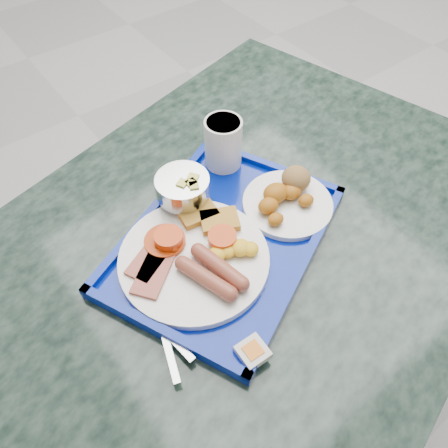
% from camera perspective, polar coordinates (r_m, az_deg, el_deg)
% --- Properties ---
extents(floor, '(6.00, 6.00, 0.00)m').
position_cam_1_polar(floor, '(2.18, 5.29, 11.82)').
color(floor, gray).
rests_on(floor, ground).
extents(table, '(1.36, 1.07, 0.75)m').
position_cam_1_polar(table, '(0.94, 0.68, -9.84)').
color(table, slate).
rests_on(table, floor).
extents(tray, '(0.50, 0.45, 0.02)m').
position_cam_1_polar(tray, '(0.78, 0.00, -2.09)').
color(tray, '#031A96').
rests_on(tray, table).
extents(main_plate, '(0.25, 0.25, 0.04)m').
position_cam_1_polar(main_plate, '(0.74, -3.56, -4.06)').
color(main_plate, white).
rests_on(main_plate, tray).
extents(bread_plate, '(0.17, 0.17, 0.06)m').
position_cam_1_polar(bread_plate, '(0.82, 8.27, 3.49)').
color(bread_plate, white).
rests_on(bread_plate, tray).
extents(fruit_bowl, '(0.10, 0.10, 0.07)m').
position_cam_1_polar(fruit_bowl, '(0.79, -5.37, 4.74)').
color(fruit_bowl, '#AAAAAC').
rests_on(fruit_bowl, tray).
extents(juice_cup, '(0.07, 0.07, 0.10)m').
position_cam_1_polar(juice_cup, '(0.86, -0.10, 10.69)').
color(juice_cup, white).
rests_on(juice_cup, tray).
extents(spoon, '(0.04, 0.18, 0.01)m').
position_cam_1_polar(spoon, '(0.72, -10.30, -9.08)').
color(spoon, '#AAAAAC').
rests_on(spoon, tray).
extents(knife, '(0.06, 0.15, 0.00)m').
position_cam_1_polar(knife, '(0.68, -7.81, -14.07)').
color(knife, '#AAAAAC').
rests_on(knife, tray).
extents(jam_packet, '(0.04, 0.04, 0.02)m').
position_cam_1_polar(jam_packet, '(0.66, 3.77, -16.34)').
color(jam_packet, silver).
rests_on(jam_packet, tray).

